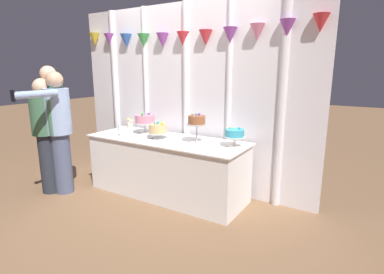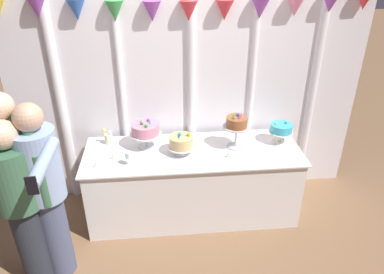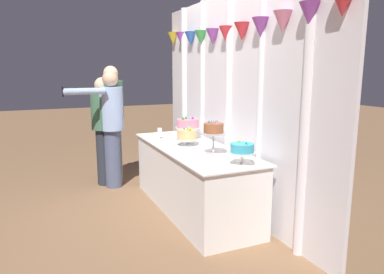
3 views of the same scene
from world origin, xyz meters
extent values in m
plane|color=#846042|center=(0.00, 0.00, 0.00)|extent=(24.00, 24.00, 0.00)
cube|color=white|center=(0.00, 0.57, 1.24)|extent=(3.64, 0.04, 2.48)
cylinder|color=white|center=(-1.30, 0.55, 1.24)|extent=(0.10, 0.10, 2.48)
cylinder|color=white|center=(-0.68, 0.55, 1.24)|extent=(0.07, 0.07, 2.48)
cylinder|color=white|center=(0.03, 0.55, 1.24)|extent=(0.09, 0.09, 2.48)
cylinder|color=white|center=(0.65, 0.55, 1.24)|extent=(0.07, 0.07, 2.48)
cylinder|color=white|center=(1.32, 0.55, 1.24)|extent=(0.09, 0.09, 2.48)
cone|color=yellow|center=(-1.67, 0.51, 2.08)|extent=(0.17, 0.17, 0.18)
cone|color=purple|center=(-1.33, 0.51, 2.06)|extent=(0.17, 0.17, 0.18)
cone|color=blue|center=(-1.00, 0.51, 2.03)|extent=(0.17, 0.17, 0.18)
cone|color=green|center=(-0.67, 0.51, 2.02)|extent=(0.17, 0.17, 0.18)
cone|color=purple|center=(-0.33, 0.51, 2.01)|extent=(0.17, 0.17, 0.18)
cone|color=#DB333D|center=(0.00, 0.51, 2.01)|extent=(0.17, 0.17, 0.18)
cone|color=#DB333D|center=(0.33, 0.51, 2.01)|extent=(0.17, 0.17, 0.18)
cone|color=purple|center=(0.67, 0.51, 2.02)|extent=(0.17, 0.17, 0.18)
cone|color=pink|center=(1.00, 0.51, 2.03)|extent=(0.17, 0.17, 0.18)
cone|color=purple|center=(1.33, 0.51, 2.06)|extent=(0.17, 0.17, 0.18)
cone|color=#DB333D|center=(1.67, 0.51, 2.08)|extent=(0.17, 0.17, 0.18)
cube|color=white|center=(0.00, 0.10, 0.37)|extent=(2.08, 0.70, 0.74)
cube|color=white|center=(0.00, 0.10, 0.75)|extent=(2.13, 0.75, 0.01)
cylinder|color=silver|center=(-0.45, 0.23, 0.76)|extent=(0.17, 0.17, 0.01)
cylinder|color=silver|center=(-0.45, 0.23, 0.83)|extent=(0.03, 0.03, 0.13)
cylinder|color=silver|center=(-0.45, 0.23, 0.90)|extent=(0.31, 0.31, 0.01)
cylinder|color=pink|center=(-0.45, 0.23, 0.96)|extent=(0.27, 0.27, 0.11)
cone|color=#2DB2B7|center=(-0.40, 0.23, 1.03)|extent=(0.03, 0.03, 0.04)
sphere|color=purple|center=(-0.42, 0.28, 1.03)|extent=(0.03, 0.03, 0.03)
sphere|color=pink|center=(-0.48, 0.27, 1.02)|extent=(0.03, 0.03, 0.03)
sphere|color=green|center=(-0.48, 0.22, 1.03)|extent=(0.03, 0.03, 0.03)
sphere|color=green|center=(-0.44, 0.16, 1.03)|extent=(0.04, 0.04, 0.04)
cylinder|color=silver|center=(-0.11, 0.08, 0.76)|extent=(0.16, 0.16, 0.01)
cylinder|color=silver|center=(-0.11, 0.08, 0.79)|extent=(0.02, 0.02, 0.05)
cylinder|color=silver|center=(-0.11, 0.08, 0.82)|extent=(0.27, 0.27, 0.01)
cylinder|color=#DBB775|center=(-0.11, 0.08, 0.88)|extent=(0.23, 0.23, 0.11)
sphere|color=yellow|center=(-0.04, 0.08, 0.96)|extent=(0.04, 0.04, 0.04)
sphere|color=#2DB2B7|center=(-0.13, 0.10, 0.96)|extent=(0.04, 0.04, 0.04)
sphere|color=blue|center=(-0.14, 0.05, 0.95)|extent=(0.02, 0.02, 0.02)
cylinder|color=#B2B2B7|center=(0.43, 0.14, 0.76)|extent=(0.17, 0.17, 0.01)
cylinder|color=#B2B2B7|center=(0.43, 0.14, 0.87)|extent=(0.02, 0.02, 0.21)
cylinder|color=#B2B2B7|center=(0.43, 0.14, 0.98)|extent=(0.26, 0.26, 0.01)
cylinder|color=#995633|center=(0.43, 0.14, 1.04)|extent=(0.20, 0.20, 0.10)
cone|color=pink|center=(0.48, 0.15, 1.10)|extent=(0.03, 0.03, 0.04)
sphere|color=blue|center=(0.44, 0.17, 1.10)|extent=(0.03, 0.03, 0.03)
cone|color=green|center=(0.40, 0.16, 1.10)|extent=(0.02, 0.02, 0.03)
sphere|color=green|center=(0.39, 0.11, 1.10)|extent=(0.02, 0.02, 0.02)
cone|color=purple|center=(0.44, 0.11, 1.10)|extent=(0.03, 0.03, 0.04)
cylinder|color=silver|center=(0.90, 0.20, 0.76)|extent=(0.16, 0.16, 0.01)
cylinder|color=silver|center=(0.90, 0.20, 0.82)|extent=(0.03, 0.03, 0.10)
cylinder|color=silver|center=(0.90, 0.20, 0.87)|extent=(0.25, 0.25, 0.01)
cylinder|color=#3DB2D1|center=(0.90, 0.20, 0.92)|extent=(0.22, 0.22, 0.08)
sphere|color=#2DB2B7|center=(0.95, 0.21, 0.97)|extent=(0.03, 0.03, 0.03)
sphere|color=yellow|center=(0.84, 0.20, 0.97)|extent=(0.02, 0.02, 0.02)
cylinder|color=silver|center=(-0.61, -0.09, 0.76)|extent=(0.06, 0.06, 0.00)
cylinder|color=silver|center=(-0.61, -0.09, 0.80)|extent=(0.01, 0.01, 0.07)
cylinder|color=silver|center=(-0.61, -0.09, 0.86)|extent=(0.06, 0.06, 0.06)
cylinder|color=beige|center=(-0.83, 0.33, 0.81)|extent=(0.08, 0.08, 0.10)
sphere|color=white|center=(-0.81, 0.36, 0.88)|extent=(0.02, 0.02, 0.02)
sphere|color=white|center=(-0.82, 0.33, 0.89)|extent=(0.03, 0.03, 0.03)
sphere|color=#E5C666|center=(-0.87, 0.34, 0.90)|extent=(0.04, 0.04, 0.04)
cylinder|color=beige|center=(-0.91, -0.09, 0.76)|extent=(0.05, 0.05, 0.02)
sphere|color=#F9CC4C|center=(-0.91, -0.09, 0.78)|extent=(0.01, 0.01, 0.01)
cylinder|color=beige|center=(-0.77, 0.04, 0.77)|extent=(0.04, 0.04, 0.02)
sphere|color=#F9CC4C|center=(-0.77, 0.04, 0.79)|extent=(0.01, 0.01, 0.01)
cylinder|color=beige|center=(0.32, -0.04, 0.77)|extent=(0.04, 0.04, 0.02)
sphere|color=#F9CC4C|center=(0.32, -0.04, 0.79)|extent=(0.01, 0.01, 0.01)
cylinder|color=#9E8966|center=(-1.42, -0.52, 0.47)|extent=(0.31, 0.31, 0.95)
cylinder|color=#3D6B4C|center=(-1.42, -0.52, 1.21)|extent=(0.43, 0.43, 0.52)
sphere|color=beige|center=(-1.42, -0.52, 1.57)|extent=(0.20, 0.20, 0.20)
cube|color=maroon|center=(-1.42, -0.66, 1.23)|extent=(0.04, 0.02, 0.33)
cylinder|color=#3D6B4C|center=(-1.60, -0.43, 1.20)|extent=(0.08, 0.08, 0.46)
cylinder|color=#3D6B4C|center=(-1.23, -0.60, 1.20)|extent=(0.08, 0.08, 0.46)
cylinder|color=#282D38|center=(-1.39, -0.64, 0.40)|extent=(0.28, 0.28, 0.80)
cylinder|color=#3D6B4C|center=(-1.39, -0.64, 1.05)|extent=(0.39, 0.39, 0.51)
sphere|color=beige|center=(-1.39, -0.64, 1.41)|extent=(0.21, 0.21, 0.21)
cylinder|color=#3D6B4C|center=(-1.60, -0.60, 1.04)|extent=(0.08, 0.08, 0.45)
cylinder|color=#3D6B4C|center=(-1.18, -0.68, 1.04)|extent=(0.08, 0.08, 0.45)
cylinder|color=#4C5675|center=(-1.22, -0.57, 0.40)|extent=(0.31, 0.31, 0.81)
cylinder|color=#93ADD6|center=(-1.22, -0.57, 1.10)|extent=(0.44, 0.44, 0.58)
sphere|color=tan|center=(-1.22, -0.57, 1.50)|extent=(0.21, 0.21, 0.21)
cube|color=#664C84|center=(-1.22, -0.71, 1.13)|extent=(0.03, 0.03, 0.37)
cylinder|color=#93ADD6|center=(-1.39, -0.46, 1.09)|extent=(0.08, 0.08, 0.51)
cylinder|color=#93ADD6|center=(-1.05, -0.93, 1.35)|extent=(0.08, 0.51, 0.08)
cube|color=black|center=(-1.05, -1.19, 1.35)|extent=(0.06, 0.02, 0.12)
camera|label=1|loc=(2.25, -2.92, 1.64)|focal=28.24mm
camera|label=2|loc=(-0.30, -2.96, 2.60)|focal=34.12mm
camera|label=3|loc=(3.67, -1.53, 1.64)|focal=33.77mm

